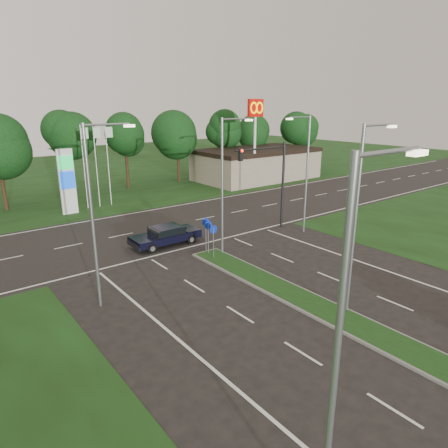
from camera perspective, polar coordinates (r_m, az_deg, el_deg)
verge_far at (r=61.75m, az=-23.64°, el=6.20°), size 160.00×50.00×0.02m
cross_road at (r=33.24m, az=-9.78°, el=-0.65°), size 160.00×12.00×0.02m
median_kerb at (r=19.40m, az=20.55°, el=-14.52°), size 2.00×26.00×0.12m
commercial_building at (r=54.95m, az=4.65°, el=8.51°), size 16.00×9.00×4.00m
streetlight_median_near at (r=19.27m, az=18.65°, el=1.71°), size 2.53×0.22×9.00m
streetlight_median_far at (r=25.98m, az=0.09°, el=6.29°), size 2.53×0.22×9.00m
streetlight_left_near at (r=8.95m, az=16.71°, el=-15.72°), size 2.53×0.22×9.00m
streetlight_left_far at (r=19.83m, az=-17.90°, el=2.19°), size 2.53×0.22×9.00m
streetlight_right_far at (r=31.31m, az=11.54°, el=7.74°), size 2.53×0.22×9.00m
traffic_signal at (r=31.56m, az=6.81°, el=7.24°), size 5.10×0.42×7.00m
median_signs at (r=26.53m, az=-2.15°, el=-1.00°), size 1.16×1.76×2.38m
gas_pylon at (r=39.34m, az=-21.24°, el=5.94°), size 5.80×1.26×8.00m
mcdonalds_sign at (r=48.76m, az=4.51°, el=14.55°), size 2.20×0.47×10.40m
treeline_far at (r=46.62m, az=-19.64°, el=12.14°), size 6.00×6.00×9.90m
navy_sedan at (r=29.08m, az=-8.33°, el=-1.59°), size 4.98×2.11×1.37m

